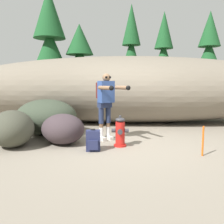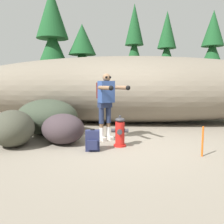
{
  "view_description": "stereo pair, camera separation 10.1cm",
  "coord_description": "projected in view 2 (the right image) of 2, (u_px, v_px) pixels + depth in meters",
  "views": [
    {
      "loc": [
        0.01,
        -5.41,
        1.44
      ],
      "look_at": [
        -0.28,
        0.2,
        0.75
      ],
      "focal_mm": 38.21,
      "sensor_mm": 36.0,
      "label": 1
    },
    {
      "loc": [
        0.11,
        -5.41,
        1.44
      ],
      "look_at": [
        -0.28,
        0.2,
        0.75
      ],
      "focal_mm": 38.21,
      "sensor_mm": 36.0,
      "label": 2
    }
  ],
  "objects": [
    {
      "name": "pine_tree_far_left",
      "position": [
        53.0,
        47.0,
        13.79
      ],
      "size": [
        2.82,
        2.82,
        6.83
      ],
      "color": "#47331E",
      "rests_on": "ground_plane"
    },
    {
      "name": "spare_backpack",
      "position": [
        93.0,
        141.0,
        5.07
      ],
      "size": [
        0.32,
        0.31,
        0.47
      ],
      "rotation": [
        0.0,
        0.0,
        4.83
      ],
      "color": "#23284C",
      "rests_on": "ground_plane"
    },
    {
      "name": "pine_tree_left",
      "position": [
        82.0,
        60.0,
        13.97
      ],
      "size": [
        2.48,
        2.48,
        4.83
      ],
      "color": "#47331E",
      "rests_on": "ground_plane"
    },
    {
      "name": "boulder_large",
      "position": [
        47.0,
        117.0,
        6.7
      ],
      "size": [
        2.3,
        2.24,
        0.99
      ],
      "primitive_type": "ellipsoid",
      "rotation": [
        0.0,
        0.0,
        1.07
      ],
      "color": "#353E2F",
      "rests_on": "ground_plane"
    },
    {
      "name": "survey_stake",
      "position": [
        203.0,
        141.0,
        4.66
      ],
      "size": [
        0.04,
        0.04,
        0.6
      ],
      "primitive_type": "cylinder",
      "color": "#E55914",
      "rests_on": "ground_plane"
    },
    {
      "name": "boulder_mid",
      "position": [
        63.0,
        129.0,
        5.65
      ],
      "size": [
        1.45,
        1.44,
        0.72
      ],
      "primitive_type": "ellipsoid",
      "rotation": [
        0.0,
        0.0,
        5.53
      ],
      "color": "#3B3034",
      "rests_on": "ground_plane"
    },
    {
      "name": "dirt_embankment",
      "position": [
        125.0,
        90.0,
        8.71
      ],
      "size": [
        13.7,
        3.2,
        2.39
      ],
      "primitive_type": "ellipsoid",
      "color": "#756B5B",
      "rests_on": "ground_plane"
    },
    {
      "name": "utility_worker",
      "position": [
        106.0,
        98.0,
        5.89
      ],
      "size": [
        0.86,
        1.02,
        1.67
      ],
      "rotation": [
        0.0,
        0.0,
        -0.99
      ],
      "color": "beige",
      "rests_on": "ground_plane"
    },
    {
      "name": "pine_tree_center",
      "position": [
        134.0,
        52.0,
        16.52
      ],
      "size": [
        1.98,
        1.98,
        6.8
      ],
      "color": "#47331E",
      "rests_on": "ground_plane"
    },
    {
      "name": "ground_plane",
      "position": [
        123.0,
        146.0,
        5.54
      ],
      "size": [
        56.0,
        56.0,
        0.04
      ],
      "primitive_type": "cube",
      "color": "gray"
    },
    {
      "name": "pine_tree_right",
      "position": [
        166.0,
        55.0,
        15.03
      ],
      "size": [
        1.81,
        1.81,
        5.87
      ],
      "color": "#47331E",
      "rests_on": "ground_plane"
    },
    {
      "name": "pine_tree_far_right",
      "position": [
        212.0,
        53.0,
        13.38
      ],
      "size": [
        1.88,
        1.88,
        5.43
      ],
      "color": "#47331E",
      "rests_on": "ground_plane"
    },
    {
      "name": "fire_hydrant",
      "position": [
        120.0,
        132.0,
        5.4
      ],
      "size": [
        0.39,
        0.34,
        0.71
      ],
      "color": "red",
      "rests_on": "ground_plane"
    },
    {
      "name": "boulder_small",
      "position": [
        13.0,
        128.0,
        5.42
      ],
      "size": [
        1.39,
        1.53,
        0.83
      ],
      "primitive_type": "ellipsoid",
      "rotation": [
        0.0,
        0.0,
        1.98
      ],
      "color": "#404134",
      "rests_on": "ground_plane"
    }
  ]
}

